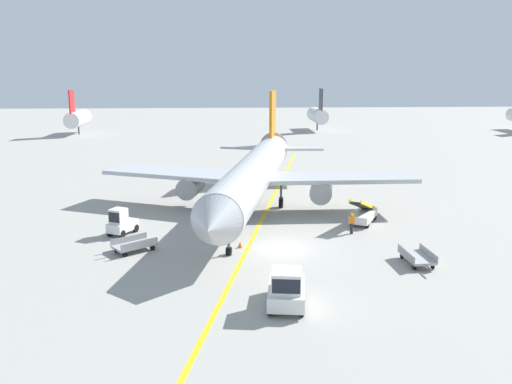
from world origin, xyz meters
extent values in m
plane|color=#9E9B93|center=(0.00, 0.00, 0.00)|extent=(300.00, 300.00, 0.00)
cube|color=yellow|center=(-1.37, 5.00, 0.00)|extent=(16.57, 78.39, 0.01)
cylinder|color=#B2B5BA|center=(-1.37, 10.08, 3.45)|extent=(9.33, 30.04, 3.30)
cone|color=#B2B5BA|center=(-4.67, -5.78, 3.45)|extent=(3.65, 3.01, 3.23)
cone|color=#B2B5BA|center=(1.97, 26.13, 3.85)|extent=(3.64, 3.38, 3.14)
cube|color=#B2B5BA|center=(6.27, 10.02, 3.05)|extent=(13.02, 4.46, 0.36)
cylinder|color=gray|center=(4.46, 9.38, 2.05)|extent=(2.51, 3.52, 1.90)
cube|color=#B2B5BA|center=(-8.40, 13.07, 3.05)|extent=(13.67, 9.26, 0.36)
cylinder|color=gray|center=(-7.00, 11.76, 2.05)|extent=(2.51, 3.52, 1.90)
cube|color=orange|center=(1.48, 23.78, 7.50)|extent=(1.09, 3.97, 5.20)
cube|color=#B2B5BA|center=(4.33, 22.78, 3.85)|extent=(5.33, 2.53, 0.24)
cube|color=#B2B5BA|center=(-1.54, 24.00, 3.85)|extent=(5.64, 3.83, 0.24)
cylinder|color=#4C4C51|center=(-3.71, -1.18, 1.56)|extent=(0.20, 0.20, 3.12)
cylinder|color=black|center=(-3.71, -1.18, 0.28)|extent=(0.46, 0.62, 0.56)
cylinder|color=#4C4C51|center=(1.19, 11.59, 1.56)|extent=(0.20, 0.20, 3.12)
cylinder|color=black|center=(1.19, 11.59, 0.48)|extent=(0.54, 1.01, 0.96)
cylinder|color=#4C4C51|center=(-3.12, 12.48, 1.56)|extent=(0.20, 0.20, 3.12)
cylinder|color=black|center=(-3.12, 12.48, 0.48)|extent=(0.54, 1.01, 0.96)
cube|color=black|center=(-4.26, -3.83, 3.80)|extent=(2.95, 1.55, 0.60)
cube|color=silver|center=(-0.73, -9.36, 0.70)|extent=(2.37, 3.82, 0.80)
cube|color=silver|center=(-0.82, -9.99, 1.65)|extent=(1.73, 1.81, 1.10)
cube|color=black|center=(-0.93, -10.75, 1.65)|extent=(1.42, 0.27, 0.77)
cylinder|color=black|center=(-0.11, -10.72, 0.30)|extent=(0.30, 0.62, 0.60)
cylinder|color=black|center=(-1.71, -10.50, 0.30)|extent=(0.30, 0.62, 0.60)
cylinder|color=black|center=(0.24, -8.22, 0.30)|extent=(0.30, 0.62, 0.60)
cylinder|color=black|center=(-1.36, -8.00, 0.30)|extent=(0.30, 0.62, 0.60)
cube|color=silver|center=(-11.76, 4.13, 0.65)|extent=(2.25, 2.73, 0.70)
cube|color=silver|center=(-11.95, 3.76, 1.55)|extent=(1.42, 1.44, 1.10)
cube|color=black|center=(-12.18, 3.30, 1.55)|extent=(0.90, 0.52, 0.77)
cylinder|color=black|center=(-11.65, 3.13, 0.30)|extent=(0.47, 0.63, 0.60)
cylinder|color=black|center=(-12.63, 3.64, 0.30)|extent=(0.47, 0.63, 0.60)
cylinder|color=black|center=(-10.88, 4.63, 0.30)|extent=(0.47, 0.63, 0.60)
cylinder|color=black|center=(-11.87, 5.13, 0.30)|extent=(0.47, 0.63, 0.60)
cube|color=silver|center=(7.43, 6.15, 0.60)|extent=(3.10, 4.06, 0.60)
cylinder|color=black|center=(7.37, 4.68, 0.30)|extent=(0.48, 0.63, 0.60)
cylinder|color=black|center=(6.24, 5.27, 0.30)|extent=(0.48, 0.63, 0.60)
cylinder|color=black|center=(8.62, 7.03, 0.30)|extent=(0.48, 0.63, 0.60)
cylinder|color=black|center=(7.49, 7.62, 0.30)|extent=(0.48, 0.63, 0.60)
cube|color=black|center=(7.15, 5.62, 1.55)|extent=(3.13, 4.84, 1.76)
cube|color=yellow|center=(7.55, 5.41, 1.67)|extent=(2.42, 4.47, 1.84)
cube|color=yellow|center=(6.75, 5.83, 1.67)|extent=(2.42, 4.47, 1.84)
cube|color=#A5A5A8|center=(8.42, -3.60, 0.44)|extent=(1.63, 2.87, 0.16)
cube|color=#4C4C51|center=(8.51, -5.44, 0.42)|extent=(0.12, 0.90, 0.08)
cylinder|color=#4C4C51|center=(8.53, -5.89, 0.42)|extent=(0.12, 0.12, 0.05)
cube|color=gray|center=(9.17, -3.56, 0.69)|extent=(0.19, 2.80, 0.50)
cube|color=gray|center=(7.67, -3.63, 0.69)|extent=(0.19, 2.80, 0.50)
cylinder|color=black|center=(9.07, -4.62, 0.18)|extent=(0.14, 0.37, 0.36)
cylinder|color=black|center=(7.87, -4.67, 0.18)|extent=(0.14, 0.37, 0.36)
cylinder|color=black|center=(8.97, -2.52, 0.18)|extent=(0.14, 0.37, 0.36)
cylinder|color=black|center=(7.78, -2.58, 0.18)|extent=(0.14, 0.37, 0.36)
cube|color=#A5A5A8|center=(-10.22, -0.03, 0.44)|extent=(3.13, 2.90, 0.16)
cube|color=#4C4C51|center=(-11.68, -1.16, 0.42)|extent=(0.76, 0.61, 0.08)
cylinder|color=#4C4C51|center=(-12.04, -1.43, 0.42)|extent=(0.12, 0.12, 0.05)
cube|color=gray|center=(-9.76, -0.62, 0.69)|extent=(2.26, 1.76, 0.50)
cube|color=gray|center=(-10.68, 0.57, 0.69)|extent=(2.26, 1.76, 0.50)
cylinder|color=black|center=(-10.68, -1.15, 0.18)|extent=(0.36, 0.31, 0.36)
cylinder|color=black|center=(-11.42, -0.19, 0.18)|extent=(0.36, 0.31, 0.36)
cylinder|color=black|center=(-9.02, 0.14, 0.18)|extent=(0.36, 0.31, 0.36)
cylinder|color=black|center=(-9.75, 1.09, 0.18)|extent=(0.36, 0.31, 0.36)
cylinder|color=#26262D|center=(5.74, 3.15, 0.42)|extent=(0.24, 0.24, 0.85)
cube|color=orange|center=(5.74, 3.15, 1.13)|extent=(0.36, 0.22, 0.56)
sphere|color=tan|center=(5.74, 3.15, 1.52)|extent=(0.20, 0.20, 0.20)
sphere|color=yellow|center=(5.74, 3.15, 1.58)|extent=(0.24, 0.24, 0.24)
cone|color=orange|center=(-3.95, 4.56, 0.22)|extent=(0.36, 0.36, 0.44)
cone|color=orange|center=(-2.89, 0.35, 0.22)|extent=(0.36, 0.36, 0.44)
cylinder|color=silver|center=(-32.59, 72.15, 3.10)|extent=(3.00, 10.00, 3.00)
cylinder|color=#3F3F3F|center=(-32.59, 72.15, 0.80)|extent=(0.30, 0.30, 1.60)
cube|color=red|center=(-32.59, 68.65, 6.60)|extent=(0.24, 3.20, 4.40)
cylinder|color=silver|center=(15.81, 77.08, 3.10)|extent=(3.00, 10.00, 3.00)
cylinder|color=#3F3F3F|center=(15.81, 77.08, 0.80)|extent=(0.30, 0.30, 1.60)
cube|color=#333338|center=(15.81, 73.58, 6.60)|extent=(0.24, 3.20, 4.40)
camera|label=1|loc=(-3.94, -35.79, 12.16)|focal=37.67mm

